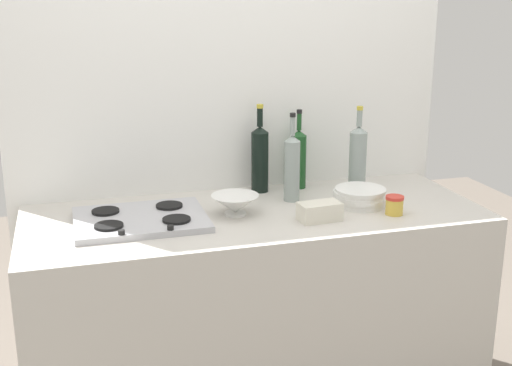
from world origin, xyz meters
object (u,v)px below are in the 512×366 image
(stovetop_hob, at_px, (141,219))
(wine_bottle_mid_left, at_px, (299,158))
(plate_stack, at_px, (360,197))
(wine_bottle_leftmost, at_px, (260,158))
(wine_bottle_mid_right, at_px, (292,167))
(mixing_bowl, at_px, (235,204))
(butter_dish, at_px, (320,211))
(wine_bottle_rightmost, at_px, (358,157))
(condiment_jar_front, at_px, (394,205))

(stovetop_hob, bearing_deg, wine_bottle_mid_left, 20.66)
(stovetop_hob, relative_size, plate_stack, 2.30)
(wine_bottle_leftmost, height_order, wine_bottle_mid_right, wine_bottle_leftmost)
(mixing_bowl, height_order, butter_dish, mixing_bowl)
(stovetop_hob, relative_size, butter_dish, 3.10)
(wine_bottle_leftmost, relative_size, wine_bottle_mid_left, 1.09)
(wine_bottle_mid_right, distance_m, wine_bottle_rightmost, 0.33)
(wine_bottle_leftmost, relative_size, condiment_jar_front, 5.13)
(wine_bottle_leftmost, height_order, butter_dish, wine_bottle_leftmost)
(stovetop_hob, bearing_deg, wine_bottle_leftmost, 25.95)
(stovetop_hob, xyz_separation_m, wine_bottle_leftmost, (0.55, 0.27, 0.14))
(plate_stack, distance_m, condiment_jar_front, 0.16)
(wine_bottle_rightmost, xyz_separation_m, condiment_jar_front, (0.00, -0.34, -0.11))
(plate_stack, height_order, mixing_bowl, mixing_bowl)
(wine_bottle_mid_left, bearing_deg, wine_bottle_leftmost, -177.56)
(stovetop_hob, xyz_separation_m, wine_bottle_rightmost, (0.96, 0.17, 0.13))
(wine_bottle_mid_right, distance_m, condiment_jar_front, 0.44)
(plate_stack, distance_m, wine_bottle_mid_left, 0.36)
(stovetop_hob, relative_size, wine_bottle_mid_left, 1.41)
(stovetop_hob, height_order, butter_dish, butter_dish)
(wine_bottle_leftmost, distance_m, butter_dish, 0.46)
(wine_bottle_mid_left, relative_size, wine_bottle_mid_right, 0.95)
(wine_bottle_rightmost, distance_m, butter_dish, 0.46)
(wine_bottle_leftmost, relative_size, butter_dish, 2.41)
(wine_bottle_rightmost, height_order, mixing_bowl, wine_bottle_rightmost)
(wine_bottle_leftmost, distance_m, wine_bottle_mid_left, 0.18)
(wine_bottle_mid_left, xyz_separation_m, mixing_bowl, (-0.36, -0.29, -0.09))
(mixing_bowl, xyz_separation_m, butter_dish, (0.29, -0.15, -0.01))
(wine_bottle_leftmost, height_order, mixing_bowl, wine_bottle_leftmost)
(plate_stack, relative_size, wine_bottle_rightmost, 0.58)
(wine_bottle_rightmost, bearing_deg, wine_bottle_mid_right, -168.92)
(wine_bottle_leftmost, xyz_separation_m, wine_bottle_mid_right, (0.09, -0.16, -0.01))
(wine_bottle_mid_right, relative_size, mixing_bowl, 1.97)
(wine_bottle_mid_left, xyz_separation_m, wine_bottle_rightmost, (0.23, -0.11, 0.01))
(stovetop_hob, height_order, wine_bottle_mid_right, wine_bottle_mid_right)
(butter_dish, bearing_deg, plate_stack, 29.32)
(wine_bottle_mid_left, distance_m, wine_bottle_rightmost, 0.26)
(wine_bottle_mid_left, bearing_deg, butter_dish, -99.02)
(stovetop_hob, relative_size, wine_bottle_mid_right, 1.33)
(stovetop_hob, xyz_separation_m, wine_bottle_mid_left, (0.72, 0.27, 0.12))
(wine_bottle_mid_left, bearing_deg, condiment_jar_front, -62.43)
(wine_bottle_mid_left, xyz_separation_m, wine_bottle_mid_right, (-0.09, -0.17, 0.01))
(wine_bottle_leftmost, bearing_deg, plate_stack, -42.19)
(stovetop_hob, xyz_separation_m, wine_bottle_mid_right, (0.63, 0.10, 0.13))
(condiment_jar_front, bearing_deg, butter_dish, 176.71)
(plate_stack, height_order, wine_bottle_leftmost, wine_bottle_leftmost)
(plate_stack, bearing_deg, wine_bottle_rightmost, 68.63)
(wine_bottle_mid_left, distance_m, wine_bottle_mid_right, 0.19)
(plate_stack, relative_size, wine_bottle_leftmost, 0.56)
(butter_dish, height_order, condiment_jar_front, condiment_jar_front)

